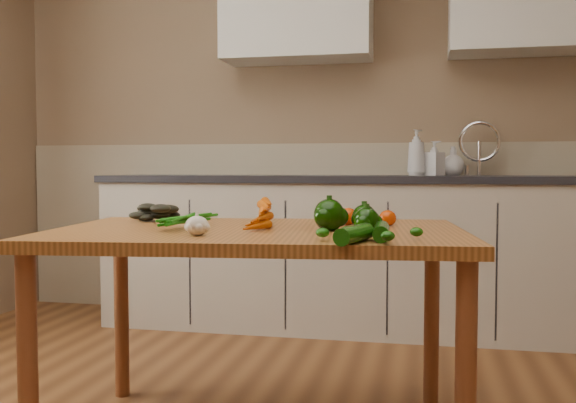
# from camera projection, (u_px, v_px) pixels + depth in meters

# --- Properties ---
(room) EXTENTS (4.04, 5.04, 2.64)m
(room) POSITION_uv_depth(u_px,v_px,m) (185.00, 61.00, 1.81)
(room) COLOR brown
(room) RESTS_ON ground
(counter_run) EXTENTS (2.84, 0.64, 1.14)m
(counter_run) POSITION_uv_depth(u_px,v_px,m) (344.00, 251.00, 3.78)
(counter_run) COLOR #B8AD9A
(counter_run) RESTS_ON ground
(table) EXTENTS (1.46, 1.03, 0.74)m
(table) POSITION_uv_depth(u_px,v_px,m) (259.00, 252.00, 2.18)
(table) COLOR #A96831
(table) RESTS_ON ground
(soap_bottle_a) EXTENTS (0.14, 0.14, 0.27)m
(soap_bottle_a) POSITION_uv_depth(u_px,v_px,m) (416.00, 153.00, 3.72)
(soap_bottle_a) COLOR silver
(soap_bottle_a) RESTS_ON counter_run
(soap_bottle_b) EXTENTS (0.13, 0.13, 0.20)m
(soap_bottle_b) POSITION_uv_depth(u_px,v_px,m) (434.00, 158.00, 3.72)
(soap_bottle_b) COLOR silver
(soap_bottle_b) RESTS_ON counter_run
(soap_bottle_c) EXTENTS (0.18, 0.18, 0.17)m
(soap_bottle_c) POSITION_uv_depth(u_px,v_px,m) (453.00, 161.00, 3.75)
(soap_bottle_c) COLOR silver
(soap_bottle_c) RESTS_ON counter_run
(carrot_bunch) EXTENTS (0.28, 0.22, 0.07)m
(carrot_bunch) POSITION_uv_depth(u_px,v_px,m) (238.00, 218.00, 2.21)
(carrot_bunch) COLOR #CB5204
(carrot_bunch) RESTS_ON table
(leafy_greens) EXTENTS (0.20, 0.18, 0.10)m
(leafy_greens) POSITION_uv_depth(u_px,v_px,m) (156.00, 208.00, 2.49)
(leafy_greens) COLOR black
(leafy_greens) RESTS_ON table
(garlic_bulb) EXTENTS (0.07, 0.07, 0.06)m
(garlic_bulb) POSITION_uv_depth(u_px,v_px,m) (197.00, 226.00, 1.95)
(garlic_bulb) COLOR silver
(garlic_bulb) RESTS_ON table
(pepper_a) EXTENTS (0.10, 0.10, 0.10)m
(pepper_a) POSITION_uv_depth(u_px,v_px,m) (329.00, 215.00, 2.11)
(pepper_a) COLOR black
(pepper_a) RESTS_ON table
(pepper_b) EXTENTS (0.08, 0.08, 0.08)m
(pepper_b) POSITION_uv_depth(u_px,v_px,m) (364.00, 218.00, 2.13)
(pepper_b) COLOR black
(pepper_b) RESTS_ON table
(pepper_c) EXTENTS (0.08, 0.08, 0.08)m
(pepper_c) POSITION_uv_depth(u_px,v_px,m) (366.00, 221.00, 1.99)
(pepper_c) COLOR black
(pepper_c) RESTS_ON table
(tomato_a) EXTENTS (0.06, 0.06, 0.06)m
(tomato_a) POSITION_uv_depth(u_px,v_px,m) (336.00, 217.00, 2.29)
(tomato_a) COLOR #931202
(tomato_a) RESTS_ON table
(tomato_b) EXTENTS (0.07, 0.07, 0.06)m
(tomato_b) POSITION_uv_depth(u_px,v_px,m) (348.00, 216.00, 2.31)
(tomato_b) COLOR #C53704
(tomato_b) RESTS_ON table
(tomato_c) EXTENTS (0.06, 0.06, 0.06)m
(tomato_c) POSITION_uv_depth(u_px,v_px,m) (388.00, 218.00, 2.27)
(tomato_c) COLOR #C53704
(tomato_c) RESTS_ON table
(zucchini_a) EXTENTS (0.06, 0.20, 0.05)m
(zucchini_a) POSITION_uv_depth(u_px,v_px,m) (381.00, 231.00, 1.85)
(zucchini_a) COLOR #0E4407
(zucchini_a) RESTS_ON table
(zucchini_b) EXTENTS (0.10, 0.20, 0.05)m
(zucchini_b) POSITION_uv_depth(u_px,v_px,m) (354.00, 234.00, 1.76)
(zucchini_b) COLOR #0E4407
(zucchini_b) RESTS_ON table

